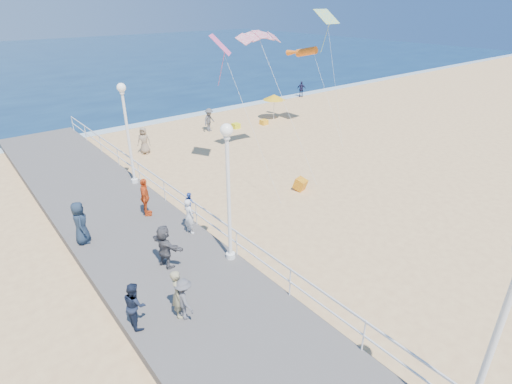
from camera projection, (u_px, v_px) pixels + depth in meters
ground at (325, 223)px, 18.58m from camera, size 160.00×160.00×0.00m
ocean at (24, 64)px, 64.25m from camera, size 160.00×90.00×0.05m
surf_line at (140, 125)px, 32.97m from camera, size 160.00×1.20×0.04m
boardwalk at (182, 284)px, 14.27m from camera, size 5.00×44.00×0.40m
railing at (237, 236)px, 15.19m from camera, size 0.05×42.00×0.55m
lamp_post_near at (498, 331)px, 7.65m from camera, size 0.44×0.44×5.32m
lamp_post_mid at (228, 181)px, 13.97m from camera, size 0.44×0.44×5.32m
lamp_post_far at (127, 124)px, 20.30m from camera, size 0.44×0.44×5.32m
woman_holding_toddler at (189, 216)px, 16.74m from camera, size 0.43×0.61×1.58m
toddler_held at (189, 203)px, 16.70m from camera, size 0.39×0.48×0.93m
spectator_2 at (184, 299)px, 12.22m from camera, size 0.58×0.95×1.43m
spectator_3 at (145, 197)px, 18.06m from camera, size 0.87×1.15×1.81m
spectator_4 at (80, 223)px, 15.99m from camera, size 0.79×1.01×1.82m
spectator_5 at (165, 246)px, 14.57m from camera, size 0.85×1.65×1.70m
spectator_6 at (178, 293)px, 12.28m from camera, size 0.67×0.73×1.67m
spectator_7 at (135, 305)px, 11.92m from camera, size 0.64×0.79×1.54m
beach_walker_a at (209, 120)px, 31.13m from camera, size 1.33×1.05×1.80m
beach_walker_b at (301, 89)px, 42.12m from camera, size 0.97×0.96×1.64m
beach_walker_c at (144, 141)px, 26.55m from camera, size 1.04×1.01×1.80m
box_kite at (300, 185)px, 21.61m from camera, size 0.72×0.83×0.74m
beach_umbrella at (274, 97)px, 33.79m from camera, size 1.90×1.90×2.14m
beach_chair_left at (236, 126)px, 32.10m from camera, size 0.55×0.55×0.40m
beach_chair_right at (264, 122)px, 33.05m from camera, size 0.55×0.55×0.40m
kite_parafoil at (259, 34)px, 23.00m from camera, size 2.90×0.94×0.65m
kite_windsock at (307, 52)px, 30.44m from camera, size 1.06×2.98×1.15m
kite_diamond_pink at (220, 45)px, 20.72m from camera, size 1.66×1.70×0.99m
kite_diamond_multi at (327, 16)px, 28.20m from camera, size 1.68×1.41×0.95m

